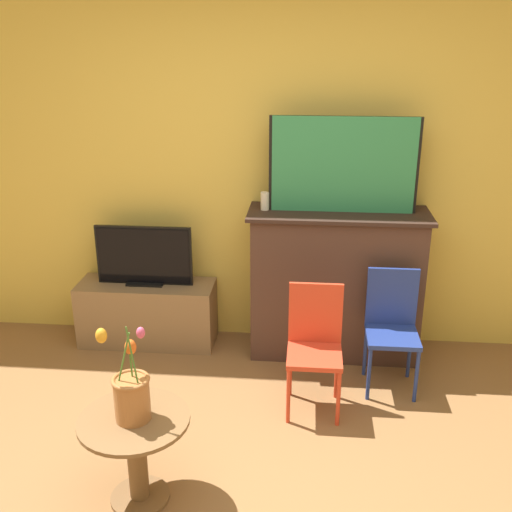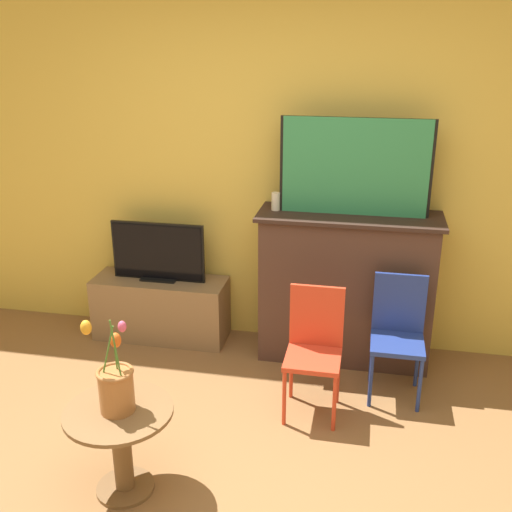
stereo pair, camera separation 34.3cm
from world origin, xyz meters
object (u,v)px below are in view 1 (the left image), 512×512
Objects in this scene: tv_monitor at (144,257)px; vase_tulips at (131,393)px; chair_blue at (392,322)px; chair_red at (315,340)px; painting at (343,165)px.

tv_monitor is 1.38× the size of vase_tulips.
chair_red is at bearing -149.67° from chair_blue.
tv_monitor is at bearing 166.28° from chair_blue.
chair_red is at bearing -29.97° from tv_monitor.
chair_red is at bearing -102.64° from painting.
tv_monitor is 1.43m from chair_red.
vase_tulips is (-1.01, -1.60, -0.76)m from painting.
painting is 1.41× the size of tv_monitor.
painting is 1.26× the size of chair_blue.
painting is 1.06m from chair_blue.
chair_blue is 1.54× the size of vase_tulips.
chair_red is (1.22, -0.71, -0.23)m from tv_monitor.
painting is 1.26× the size of chair_red.
painting is 1.94× the size of vase_tulips.
painting is at bearing -0.48° from tv_monitor.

